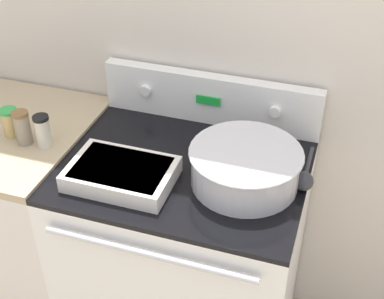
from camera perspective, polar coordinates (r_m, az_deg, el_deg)
kitchen_wall at (r=1.91m, az=2.68°, el=12.80°), size 8.00×0.05×2.50m
stove_range at (r=2.09m, az=-0.67°, el=-11.67°), size 0.81×0.67×0.91m
control_panel at (r=1.97m, az=2.00°, el=5.44°), size 0.81×0.07×0.19m
side_counter at (r=2.36m, az=-17.77°, el=-6.99°), size 0.64×0.64×0.92m
mixing_bowl at (r=1.68m, az=5.70°, el=-1.66°), size 0.36×0.36×0.13m
casserole_dish at (r=1.71m, az=-7.54°, el=-2.50°), size 0.33×0.23×0.06m
ladle at (r=1.72m, az=11.88°, el=-3.08°), size 0.06×0.25×0.06m
spice_jar_black_cap at (r=1.90m, az=-15.62°, el=1.93°), size 0.05×0.05×0.12m
spice_jar_brown_cap at (r=1.93m, az=-17.62°, el=2.24°), size 0.06×0.06×0.12m
spice_jar_green_cap at (r=1.99m, az=-18.80°, el=2.78°), size 0.06×0.06×0.11m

